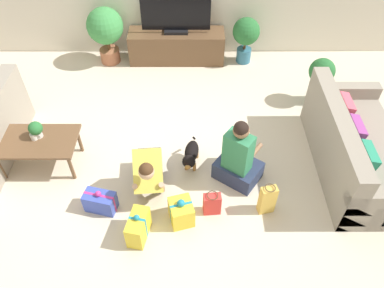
% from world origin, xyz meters
% --- Properties ---
extents(ground_plane, '(16.00, 16.00, 0.00)m').
position_xyz_m(ground_plane, '(0.00, 0.00, 0.00)').
color(ground_plane, beige).
extents(sofa_right, '(0.94, 1.93, 0.86)m').
position_xyz_m(sofa_right, '(2.37, -0.12, 0.30)').
color(sofa_right, gray).
rests_on(sofa_right, ground_plane).
extents(coffee_table, '(0.98, 0.59, 0.43)m').
position_xyz_m(coffee_table, '(-1.54, -0.08, 0.38)').
color(coffee_table, brown).
rests_on(coffee_table, ground_plane).
extents(tv_console, '(1.59, 0.46, 0.52)m').
position_xyz_m(tv_console, '(0.11, 2.33, 0.26)').
color(tv_console, brown).
rests_on(tv_console, ground_plane).
extents(tv, '(1.11, 0.20, 0.58)m').
position_xyz_m(tv, '(0.11, 2.33, 0.78)').
color(tv, black).
rests_on(tv, tv_console).
extents(potted_plant_corner_right, '(0.37, 0.37, 0.73)m').
position_xyz_m(potted_plant_corner_right, '(2.23, 1.20, 0.45)').
color(potted_plant_corner_right, '#336B84').
rests_on(potted_plant_corner_right, ground_plane).
extents(potted_plant_back_right, '(0.44, 0.44, 0.79)m').
position_xyz_m(potted_plant_back_right, '(1.25, 2.28, 0.50)').
color(potted_plant_back_right, '#336B84').
rests_on(potted_plant_back_right, ground_plane).
extents(potted_plant_back_left, '(0.59, 0.59, 0.96)m').
position_xyz_m(potted_plant_back_left, '(-1.04, 2.28, 0.60)').
color(potted_plant_back_left, '#A36042').
rests_on(potted_plant_back_left, ground_plane).
extents(person_kneeling, '(0.38, 0.79, 0.76)m').
position_xyz_m(person_kneeling, '(-0.14, -0.47, 0.32)').
color(person_kneeling, '#23232D').
rests_on(person_kneeling, ground_plane).
extents(person_sitting, '(0.66, 0.63, 0.96)m').
position_xyz_m(person_sitting, '(0.92, -0.32, 0.34)').
color(person_sitting, '#283351').
rests_on(person_sitting, ground_plane).
extents(dog, '(0.23, 0.56, 0.35)m').
position_xyz_m(dog, '(0.35, -0.13, 0.22)').
color(dog, black).
rests_on(dog, ground_plane).
extents(gift_box_a, '(0.25, 0.38, 0.38)m').
position_xyz_m(gift_box_a, '(-0.21, -1.13, 0.16)').
color(gift_box_a, yellow).
rests_on(gift_box_a, ground_plane).
extents(gift_box_b, '(0.39, 0.27, 0.31)m').
position_xyz_m(gift_box_b, '(-0.69, -0.77, 0.13)').
color(gift_box_b, '#3D51BC').
rests_on(gift_box_b, ground_plane).
extents(gift_box_c, '(0.31, 0.33, 0.36)m').
position_xyz_m(gift_box_c, '(0.25, -0.93, 0.15)').
color(gift_box_c, yellow).
rests_on(gift_box_c, ground_plane).
extents(gift_bag_a, '(0.20, 0.14, 0.43)m').
position_xyz_m(gift_bag_a, '(1.21, -0.80, 0.20)').
color(gift_bag_a, '#E5B74C').
rests_on(gift_bag_a, ground_plane).
extents(gift_bag_b, '(0.21, 0.14, 0.31)m').
position_xyz_m(gift_bag_b, '(0.59, -0.82, 0.15)').
color(gift_bag_b, red).
rests_on(gift_bag_b, ground_plane).
extents(mug, '(0.12, 0.08, 0.09)m').
position_xyz_m(mug, '(-1.55, -0.06, 0.48)').
color(mug, silver).
rests_on(mug, coffee_table).
extents(tabletop_plant, '(0.17, 0.17, 0.22)m').
position_xyz_m(tabletop_plant, '(-1.52, -0.02, 0.55)').
color(tabletop_plant, beige).
rests_on(tabletop_plant, coffee_table).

